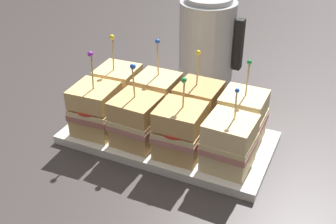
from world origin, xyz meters
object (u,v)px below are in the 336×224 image
(sandwich_back_far_left, at_px, (118,89))
(sandwich_front_far_right, at_px, (229,143))
(serving_platter, at_px, (168,138))
(sandwich_back_center_right, at_px, (198,108))
(sandwich_front_center_right, at_px, (180,131))
(sandwich_back_far_right, at_px, (242,117))
(kettle_steel, at_px, (207,42))
(sandwich_front_far_left, at_px, (95,109))
(sandwich_back_center_left, at_px, (157,98))
(sandwich_front_center_left, at_px, (136,120))

(sandwich_back_far_left, bearing_deg, sandwich_front_far_right, -17.92)
(serving_platter, xyz_separation_m, sandwich_back_far_left, (-0.14, 0.05, 0.06))
(sandwich_back_center_right, bearing_deg, sandwich_front_center_right, -89.69)
(serving_platter, bearing_deg, sandwich_back_far_right, 18.62)
(kettle_steel, bearing_deg, sandwich_front_far_left, -108.32)
(sandwich_back_far_right, height_order, kettle_steel, kettle_steel)
(serving_platter, bearing_deg, sandwich_front_center_right, -45.84)
(sandwich_back_center_left, height_order, sandwich_back_far_right, sandwich_back_center_left)
(sandwich_back_far_left, bearing_deg, sandwich_front_far_left, -88.75)
(sandwich_back_center_right, bearing_deg, sandwich_front_far_left, -153.17)
(kettle_steel, bearing_deg, sandwich_front_center_right, -77.79)
(sandwich_front_far_left, relative_size, sandwich_front_center_right, 1.12)
(kettle_steel, bearing_deg, sandwich_back_center_left, -94.60)
(sandwich_front_far_right, bearing_deg, sandwich_back_center_right, 136.14)
(serving_platter, distance_m, sandwich_front_far_right, 0.16)
(serving_platter, distance_m, sandwich_back_center_left, 0.09)
(sandwich_front_center_left, xyz_separation_m, sandwich_back_far_right, (0.19, 0.10, 0.00))
(sandwich_front_center_right, bearing_deg, sandwich_back_far_right, 46.18)
(sandwich_front_center_left, distance_m, sandwich_back_center_left, 0.10)
(sandwich_back_far_right, bearing_deg, sandwich_back_far_left, -179.96)
(serving_platter, relative_size, sandwich_front_far_right, 2.69)
(sandwich_front_center_left, relative_size, sandwich_back_far_right, 0.96)
(sandwich_back_center_left, height_order, sandwich_back_center_right, sandwich_back_center_left)
(sandwich_back_center_left, bearing_deg, sandwich_back_center_right, -0.06)
(sandwich_front_far_right, distance_m, kettle_steel, 0.39)
(serving_platter, relative_size, sandwich_back_far_right, 2.42)
(sandwich_front_center_right, distance_m, sandwich_back_center_right, 0.10)
(sandwich_front_far_right, xyz_separation_m, sandwich_back_center_right, (-0.10, 0.09, 0.00))
(sandwich_back_center_left, bearing_deg, serving_platter, -44.78)
(sandwich_back_far_left, height_order, sandwich_back_far_right, sandwich_back_far_left)
(sandwich_back_center_left, bearing_deg, kettle_steel, 85.40)
(sandwich_front_center_right, height_order, sandwich_back_far_right, sandwich_back_far_right)
(sandwich_back_center_left, xyz_separation_m, sandwich_back_center_right, (0.10, -0.00, -0.00))
(sandwich_front_center_left, bearing_deg, sandwich_front_far_right, 0.79)
(sandwich_back_far_left, bearing_deg, sandwich_back_center_right, -0.15)
(sandwich_front_center_right, bearing_deg, serving_platter, 134.16)
(sandwich_front_center_left, height_order, sandwich_back_far_right, sandwich_back_far_right)
(sandwich_front_center_left, distance_m, kettle_steel, 0.35)
(sandwich_front_center_right, distance_m, kettle_steel, 0.36)
(serving_platter, xyz_separation_m, sandwich_front_center_left, (-0.05, -0.05, 0.06))
(sandwich_front_far_right, relative_size, kettle_steel, 0.65)
(sandwich_back_center_right, bearing_deg, sandwich_back_center_left, 179.94)
(sandwich_front_far_right, distance_m, sandwich_back_center_left, 0.21)
(sandwich_front_far_right, bearing_deg, sandwich_back_far_right, 91.66)
(sandwich_back_center_right, bearing_deg, kettle_steel, 106.57)
(sandwich_front_center_left, distance_m, sandwich_back_center_right, 0.13)
(sandwich_front_center_left, xyz_separation_m, sandwich_back_center_left, (-0.00, 0.10, 0.00))
(serving_platter, xyz_separation_m, sandwich_back_far_right, (0.14, 0.05, 0.06))
(serving_platter, xyz_separation_m, sandwich_front_far_left, (-0.14, -0.05, 0.06))
(sandwich_front_far_left, relative_size, sandwich_front_center_left, 1.07)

